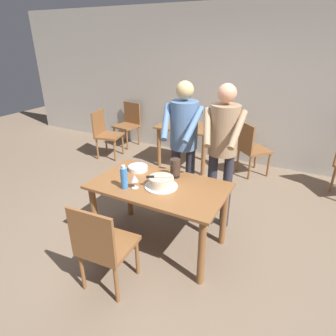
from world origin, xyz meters
name	(u,v)px	position (x,y,z in m)	size (l,w,h in m)	color
ground_plane	(160,242)	(0.00, 0.00, 0.00)	(14.00, 14.00, 0.00)	#7A6651
back_wall	(238,87)	(0.00, 2.86, 1.35)	(10.00, 0.12, 2.70)	#BCB7AD
main_dining_table	(159,195)	(0.00, 0.00, 0.63)	(1.40, 0.81, 0.75)	brown
cake_on_platter	(161,182)	(0.04, -0.03, 0.80)	(0.34, 0.34, 0.11)	silver
cake_knife	(154,177)	(-0.02, -0.07, 0.87)	(0.24, 0.16, 0.02)	silver
plate_stack	(138,168)	(-0.39, 0.20, 0.78)	(0.22, 0.22, 0.05)	white
wine_glass_near	(135,179)	(-0.18, -0.17, 0.85)	(0.08, 0.08, 0.14)	silver
water_bottle	(124,178)	(-0.27, -0.22, 0.86)	(0.07, 0.07, 0.25)	#387AC6
hurricane_lamp	(175,168)	(0.07, 0.24, 0.86)	(0.11, 0.11, 0.21)	black
person_cutting_cake	(184,138)	(-0.01, 0.62, 1.08)	(0.46, 0.57, 1.72)	#2D2D38
person_standing_beside	(223,143)	(0.45, 0.65, 1.08)	(0.46, 0.57, 1.72)	#2D2D38
chair_near_side	(103,245)	(-0.13, -0.78, 0.49)	(0.47, 0.47, 0.90)	brown
background_table	(187,135)	(-0.64, 2.16, 0.58)	(1.00, 0.70, 0.74)	brown
background_chair_0	(105,132)	(-2.20, 1.81, 0.49)	(0.52, 0.52, 0.90)	brown
background_chair_2	(128,123)	(-2.21, 2.58, 0.49)	(0.50, 0.50, 0.90)	brown
background_chair_3	(251,147)	(0.46, 2.29, 0.49)	(0.62, 0.62, 0.90)	brown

